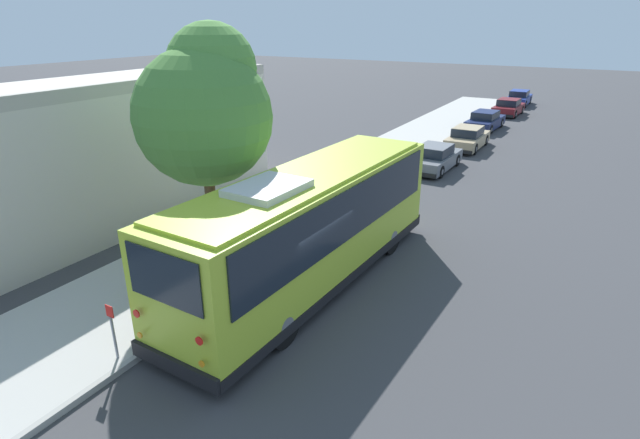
# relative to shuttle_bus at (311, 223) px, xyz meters

# --- Properties ---
(ground_plane) EXTENTS (160.00, 160.00, 0.00)m
(ground_plane) POSITION_rel_shuttle_bus_xyz_m (-1.24, -0.11, -1.88)
(ground_plane) COLOR #3D3D3F
(sidewalk_slab) EXTENTS (80.00, 4.22, 0.15)m
(sidewalk_slab) POSITION_rel_shuttle_bus_xyz_m (-1.24, 3.73, -1.80)
(sidewalk_slab) COLOR #B2AFA8
(sidewalk_slab) RESTS_ON ground
(curb_strip) EXTENTS (80.00, 0.14, 0.15)m
(curb_strip) POSITION_rel_shuttle_bus_xyz_m (-1.24, 1.55, -1.80)
(curb_strip) COLOR #9D9A94
(curb_strip) RESTS_ON ground
(shuttle_bus) EXTENTS (10.59, 2.92, 3.49)m
(shuttle_bus) POSITION_rel_shuttle_bus_xyz_m (0.00, 0.00, 0.00)
(shuttle_bus) COLOR #ADC633
(shuttle_bus) RESTS_ON ground
(parked_sedan_gray) EXTENTS (4.17, 1.84, 1.26)m
(parked_sedan_gray) POSITION_rel_shuttle_bus_xyz_m (13.22, 0.57, -1.30)
(parked_sedan_gray) COLOR slate
(parked_sedan_gray) RESTS_ON ground
(parked_sedan_tan) EXTENTS (4.23, 1.81, 1.28)m
(parked_sedan_tan) POSITION_rel_shuttle_bus_xyz_m (18.62, 0.29, -1.29)
(parked_sedan_tan) COLOR tan
(parked_sedan_tan) RESTS_ON ground
(parked_sedan_navy) EXTENTS (4.55, 1.92, 1.27)m
(parked_sedan_navy) POSITION_rel_shuttle_bus_xyz_m (24.66, 0.62, -1.29)
(parked_sedan_navy) COLOR #19234C
(parked_sedan_navy) RESTS_ON ground
(parked_sedan_maroon) EXTENTS (4.18, 1.93, 1.28)m
(parked_sedan_maroon) POSITION_rel_shuttle_bus_xyz_m (31.36, 0.30, -1.29)
(parked_sedan_maroon) COLOR maroon
(parked_sedan_maroon) RESTS_ON ground
(parked_sedan_blue) EXTENTS (4.41, 1.75, 1.30)m
(parked_sedan_blue) POSITION_rel_shuttle_bus_xyz_m (37.01, 0.44, -1.28)
(parked_sedan_blue) COLOR navy
(parked_sedan_blue) RESTS_ON ground
(street_tree) EXTENTS (3.88, 3.88, 6.96)m
(street_tree) POSITION_rel_shuttle_bus_xyz_m (-0.34, 3.19, 2.96)
(street_tree) COLOR brown
(street_tree) RESTS_ON sidewalk_slab
(sign_post_near) EXTENTS (0.06, 0.22, 1.33)m
(sign_post_near) POSITION_rel_shuttle_bus_xyz_m (-5.28, 1.84, -1.04)
(sign_post_near) COLOR gray
(sign_post_near) RESTS_ON sidewalk_slab
(sign_post_far) EXTENTS (0.06, 0.22, 1.46)m
(sign_post_far) POSITION_rel_shuttle_bus_xyz_m (-4.01, 1.84, -0.98)
(sign_post_far) COLOR gray
(sign_post_far) RESTS_ON sidewalk_slab
(building_backdrop) EXTENTS (17.81, 6.62, 5.26)m
(building_backdrop) POSITION_rel_shuttle_bus_xyz_m (-1.06, 10.38, 0.56)
(building_backdrop) COLOR beige
(building_backdrop) RESTS_ON ground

